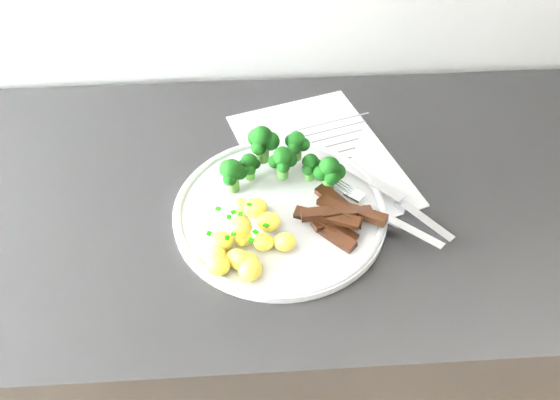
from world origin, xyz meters
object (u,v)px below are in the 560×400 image
counter (334,343)px  plate (280,210)px  broccoli (281,159)px  potatoes (246,242)px  beef_strips (337,216)px  recipe_paper (320,158)px  knife (408,209)px  fork (385,215)px

counter → plate: 0.47m
counter → broccoli: size_ratio=12.87×
potatoes → beef_strips: size_ratio=1.09×
counter → recipe_paper: recipe_paper is taller
potatoes → knife: potatoes is taller
plate → counter: bearing=19.0°
broccoli → recipe_paper: bearing=37.3°
beef_strips → plate: bearing=159.9°
potatoes → counter: bearing=33.3°
recipe_paper → potatoes: bearing=-123.3°
potatoes → fork: potatoes is taller
plate → potatoes: potatoes is taller
broccoli → knife: bearing=-22.6°
plate → broccoli: bearing=85.7°
broccoli → counter: bearing=-13.4°
fork → knife: bearing=26.0°
broccoli → beef_strips: bearing=-52.3°
recipe_paper → broccoli: size_ratio=1.96×
knife → beef_strips: bearing=-169.8°
beef_strips → potatoes: bearing=-162.4°
broccoli → knife: (0.18, -0.08, -0.04)m
counter → plate: size_ratio=7.66×
recipe_paper → broccoli: 0.10m
recipe_paper → beef_strips: bearing=-87.4°
recipe_paper → beef_strips: size_ratio=2.76×
broccoli → fork: size_ratio=1.19×
plate → beef_strips: bearing=-20.1°
plate → fork: (0.15, -0.03, 0.01)m
plate → fork: 0.15m
fork → knife: 0.04m
counter → fork: (0.03, -0.07, 0.46)m
plate → broccoli: (0.00, 0.07, 0.04)m
beef_strips → counter: bearing=61.3°
plate → broccoli: 0.08m
plate → knife: knife is taller
broccoli → fork: broccoli is taller
beef_strips → knife: bearing=10.2°
plate → beef_strips: (0.08, -0.03, 0.01)m
potatoes → knife: bearing=14.3°
recipe_paper → fork: bearing=-62.4°
fork → plate: bearing=169.2°
knife → counter: bearing=145.1°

